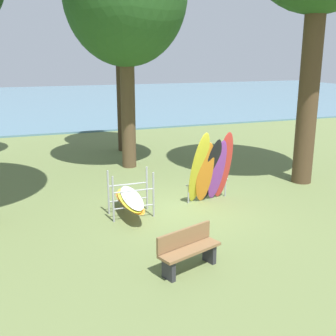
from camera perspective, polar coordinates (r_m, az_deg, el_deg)
The scene contains 6 objects.
ground_plane at distance 12.11m, azimuth 2.78°, elevation -5.44°, with size 80.00×80.00×0.00m, color olive.
lake_water at distance 41.85m, azimuth -13.88°, elevation 8.99°, with size 80.00×36.00×0.10m, color slate.
tree_far_right_back at distance 19.09m, azimuth -6.58°, elevation 21.63°, with size 3.53×3.53×8.56m.
leaning_board_pile at distance 12.33m, azimuth 5.89°, elevation -0.22°, with size 1.50×0.91×2.21m.
board_storage_rack at distance 11.44m, azimuth -5.17°, elevation -4.23°, with size 1.15×2.13×1.25m.
park_bench at distance 8.66m, azimuth 2.73°, elevation -10.93°, with size 1.46×0.86×0.85m.
Camera 1 is at (-4.39, -10.45, 4.27)m, focal length 44.80 mm.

